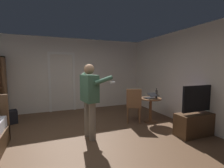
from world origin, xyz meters
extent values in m
plane|color=brown|center=(0.00, 0.00, 0.00)|extent=(6.64, 6.64, 0.00)
cube|color=silver|center=(0.00, 2.96, 1.33)|extent=(6.28, 0.12, 2.65)
cube|color=silver|center=(3.08, 0.00, 1.33)|extent=(0.12, 6.05, 2.65)
cube|color=white|center=(-0.51, 2.88, 1.02)|extent=(0.08, 0.08, 2.05)
cube|color=white|center=(0.34, 2.88, 1.02)|extent=(0.08, 0.08, 2.05)
cube|color=white|center=(-0.08, 2.88, 2.09)|extent=(0.93, 0.08, 0.08)
cube|color=brown|center=(-1.82, 2.70, 0.97)|extent=(0.06, 0.32, 1.93)
cube|color=#4C331E|center=(2.72, -0.52, 0.26)|extent=(1.17, 0.40, 0.52)
cube|color=black|center=(2.72, -0.54, 0.87)|extent=(1.05, 0.05, 0.61)
cube|color=#563E86|center=(2.72, -0.51, 0.87)|extent=(0.99, 0.01, 0.55)
cylinder|color=brown|center=(2.19, 0.65, 0.33)|extent=(0.08, 0.08, 0.67)
cylinder|color=brown|center=(2.19, 0.65, 0.01)|extent=(0.37, 0.37, 0.03)
cylinder|color=brown|center=(2.19, 0.65, 0.68)|extent=(0.62, 0.62, 0.03)
cube|color=black|center=(2.16, 0.65, 0.71)|extent=(0.36, 0.28, 0.02)
cube|color=black|center=(2.19, 0.54, 0.82)|extent=(0.35, 0.25, 0.09)
cube|color=navy|center=(2.18, 0.54, 0.82)|extent=(0.32, 0.22, 0.07)
cylinder|color=#36352F|center=(2.33, 0.57, 0.82)|extent=(0.06, 0.06, 0.24)
cylinder|color=#36352F|center=(2.33, 0.57, 0.97)|extent=(0.03, 0.03, 0.06)
cylinder|color=brown|center=(1.97, 0.92, 0.23)|extent=(0.04, 0.04, 0.45)
cylinder|color=brown|center=(1.66, 1.07, 0.23)|extent=(0.04, 0.04, 0.45)
cylinder|color=brown|center=(1.81, 0.62, 0.23)|extent=(0.04, 0.04, 0.45)
cylinder|color=brown|center=(1.51, 0.77, 0.23)|extent=(0.04, 0.04, 0.45)
cube|color=brown|center=(1.74, 0.84, 0.47)|extent=(0.57, 0.57, 0.04)
cube|color=brown|center=(1.66, 0.69, 0.74)|extent=(0.39, 0.23, 0.50)
cylinder|color=gray|center=(0.26, 0.37, 0.42)|extent=(0.15, 0.15, 0.83)
cylinder|color=gray|center=(0.30, 0.11, 0.42)|extent=(0.15, 0.15, 0.83)
cube|color=#3F664C|center=(0.28, 0.24, 1.13)|extent=(0.34, 0.51, 0.59)
sphere|color=#936B4C|center=(0.28, 0.24, 1.55)|extent=(0.23, 0.23, 0.23)
cylinder|color=#3F664C|center=(0.32, 0.52, 1.23)|extent=(0.34, 0.15, 0.48)
cylinder|color=#3F664C|center=(0.53, 0.02, 1.32)|extent=(0.44, 0.16, 0.20)
cube|color=white|center=(0.74, 0.03, 1.26)|extent=(0.12, 0.06, 0.04)
cube|color=black|center=(-1.70, 1.98, 0.18)|extent=(0.63, 0.47, 0.37)
camera|label=1|loc=(-0.57, -3.22, 1.58)|focal=25.90mm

